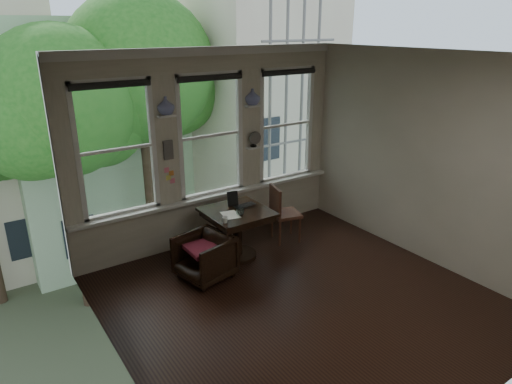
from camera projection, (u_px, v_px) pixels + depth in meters
ground at (300, 300)px, 5.81m from camera, size 4.50×4.50×0.00m
ceiling at (309, 55)px, 4.77m from camera, size 4.50×4.50×0.00m
wall_back at (210, 148)px, 7.03m from camera, size 4.50×0.00×4.50m
wall_front at (490, 271)px, 3.54m from camera, size 4.50×0.00×4.50m
wall_left at (111, 237)px, 4.10m from camera, size 0.00×4.50×4.50m
wall_right at (426, 159)px, 6.47m from camera, size 0.00×4.50×4.50m
window_left at (116, 149)px, 6.20m from camera, size 1.10×0.12×1.90m
window_center at (210, 136)px, 6.96m from camera, size 1.10×0.12×1.90m
window_right at (285, 125)px, 7.73m from camera, size 1.10×0.12×1.90m
shelf_left at (166, 116)px, 6.36m from camera, size 0.26×0.16×0.03m
shelf_right at (253, 106)px, 7.13m from camera, size 0.26×0.16×0.03m
intercom at (168, 150)px, 6.56m from camera, size 0.14×0.06×0.28m
sticky_notes at (169, 173)px, 6.68m from camera, size 0.16×0.01×0.24m
desk_fan at (253, 142)px, 7.31m from camera, size 0.20×0.20×0.24m
vase_left at (166, 106)px, 6.32m from camera, size 0.24×0.24×0.25m
vase_right at (253, 97)px, 7.08m from camera, size 0.24×0.24×0.25m
table at (237, 234)px, 6.76m from camera, size 0.90×0.90×0.75m
armchair_left at (205, 257)px, 6.22m from camera, size 0.81×0.80×0.62m
cushion_red at (204, 248)px, 6.17m from camera, size 0.45×0.45×0.06m
side_chair_right at (286, 213)px, 7.28m from camera, size 0.51×0.51×0.92m
laptop at (247, 207)px, 6.73m from camera, size 0.36×0.25×0.03m
mug at (225, 220)px, 6.21m from camera, size 0.11×0.11×0.08m
drinking_glass at (240, 212)px, 6.46m from camera, size 0.13×0.13×0.09m
tablet at (233, 199)px, 6.78m from camera, size 0.17×0.12×0.22m
papers at (231, 215)px, 6.48m from camera, size 0.27×0.34×0.00m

